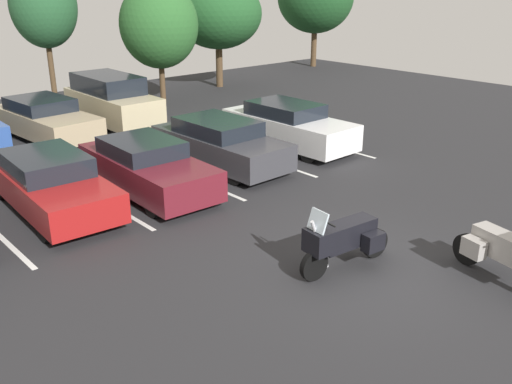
{
  "coord_description": "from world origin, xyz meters",
  "views": [
    {
      "loc": [
        -8.1,
        -5.8,
        5.4
      ],
      "look_at": [
        -0.33,
        2.93,
        0.91
      ],
      "focal_mm": 39.22,
      "sensor_mm": 36.0,
      "label": 1
    }
  ],
  "objects_px": {
    "car_white": "(288,126)",
    "car_far_champagne": "(112,101)",
    "motorcycle_second": "(505,251)",
    "car_charcoal": "(220,143)",
    "motorcycle_touring": "(343,239)",
    "car_far_tan": "(45,119)",
    "car_maroon": "(147,167)",
    "car_red": "(50,183)"
  },
  "relations": [
    {
      "from": "car_charcoal",
      "to": "car_far_champagne",
      "type": "height_order",
      "value": "car_far_champagne"
    },
    {
      "from": "motorcycle_touring",
      "to": "car_far_tan",
      "type": "distance_m",
      "value": 13.36
    },
    {
      "from": "motorcycle_touring",
      "to": "car_far_champagne",
      "type": "height_order",
      "value": "car_far_champagne"
    },
    {
      "from": "motorcycle_touring",
      "to": "motorcycle_second",
      "type": "height_order",
      "value": "motorcycle_touring"
    },
    {
      "from": "car_maroon",
      "to": "car_charcoal",
      "type": "relative_size",
      "value": 0.99
    },
    {
      "from": "car_red",
      "to": "car_far_tan",
      "type": "height_order",
      "value": "car_far_tan"
    },
    {
      "from": "car_charcoal",
      "to": "car_far_champagne",
      "type": "distance_m",
      "value": 6.81
    },
    {
      "from": "car_white",
      "to": "car_maroon",
      "type": "bearing_deg",
      "value": -174.64
    },
    {
      "from": "car_maroon",
      "to": "car_white",
      "type": "bearing_deg",
      "value": 5.36
    },
    {
      "from": "car_maroon",
      "to": "car_charcoal",
      "type": "bearing_deg",
      "value": 9.19
    },
    {
      "from": "car_red",
      "to": "car_far_champagne",
      "type": "relative_size",
      "value": 1.05
    },
    {
      "from": "car_charcoal",
      "to": "car_far_champagne",
      "type": "xyz_separation_m",
      "value": [
        0.04,
        6.8,
        0.25
      ]
    },
    {
      "from": "motorcycle_second",
      "to": "car_charcoal",
      "type": "height_order",
      "value": "car_charcoal"
    },
    {
      "from": "car_far_tan",
      "to": "car_red",
      "type": "bearing_deg",
      "value": -111.31
    },
    {
      "from": "motorcycle_second",
      "to": "car_far_tan",
      "type": "bearing_deg",
      "value": 98.3
    },
    {
      "from": "motorcycle_touring",
      "to": "motorcycle_second",
      "type": "distance_m",
      "value": 2.98
    },
    {
      "from": "motorcycle_second",
      "to": "car_maroon",
      "type": "height_order",
      "value": "car_maroon"
    },
    {
      "from": "car_charcoal",
      "to": "motorcycle_touring",
      "type": "bearing_deg",
      "value": -108.63
    },
    {
      "from": "motorcycle_touring",
      "to": "car_charcoal",
      "type": "bearing_deg",
      "value": 71.37
    },
    {
      "from": "motorcycle_second",
      "to": "car_far_champagne",
      "type": "xyz_separation_m",
      "value": [
        0.46,
        15.89,
        0.3
      ]
    },
    {
      "from": "car_red",
      "to": "car_white",
      "type": "relative_size",
      "value": 1.0
    },
    {
      "from": "car_far_tan",
      "to": "motorcycle_second",
      "type": "bearing_deg",
      "value": -81.7
    },
    {
      "from": "car_red",
      "to": "car_far_champagne",
      "type": "height_order",
      "value": "car_far_champagne"
    },
    {
      "from": "car_red",
      "to": "car_maroon",
      "type": "relative_size",
      "value": 1.05
    },
    {
      "from": "car_far_champagne",
      "to": "motorcycle_touring",
      "type": "bearing_deg",
      "value": -99.69
    },
    {
      "from": "motorcycle_second",
      "to": "car_far_tan",
      "type": "xyz_separation_m",
      "value": [
        -2.29,
        15.68,
        0.05
      ]
    },
    {
      "from": "motorcycle_touring",
      "to": "car_charcoal",
      "type": "relative_size",
      "value": 0.48
    },
    {
      "from": "car_maroon",
      "to": "car_white",
      "type": "relative_size",
      "value": 0.96
    },
    {
      "from": "motorcycle_second",
      "to": "car_maroon",
      "type": "distance_m",
      "value": 8.96
    },
    {
      "from": "car_far_tan",
      "to": "motorcycle_touring",
      "type": "bearing_deg",
      "value": -88.13
    },
    {
      "from": "car_maroon",
      "to": "car_far_champagne",
      "type": "distance_m",
      "value": 7.81
    },
    {
      "from": "car_white",
      "to": "car_far_champagne",
      "type": "relative_size",
      "value": 1.04
    },
    {
      "from": "car_maroon",
      "to": "car_red",
      "type": "bearing_deg",
      "value": 168.89
    },
    {
      "from": "motorcycle_touring",
      "to": "car_white",
      "type": "bearing_deg",
      "value": 52.4
    },
    {
      "from": "car_maroon",
      "to": "car_far_tan",
      "type": "xyz_separation_m",
      "value": [
        0.12,
        7.05,
        0.02
      ]
    },
    {
      "from": "car_white",
      "to": "car_far_tan",
      "type": "bearing_deg",
      "value": 131.25
    },
    {
      "from": "car_charcoal",
      "to": "car_far_champagne",
      "type": "bearing_deg",
      "value": 89.68
    },
    {
      "from": "car_far_tan",
      "to": "car_white",
      "type": "bearing_deg",
      "value": -48.75
    },
    {
      "from": "car_white",
      "to": "car_far_champagne",
      "type": "height_order",
      "value": "car_far_champagne"
    },
    {
      "from": "car_maroon",
      "to": "car_far_champagne",
      "type": "bearing_deg",
      "value": 68.42
    },
    {
      "from": "car_red",
      "to": "car_maroon",
      "type": "xyz_separation_m",
      "value": [
        2.44,
        -0.48,
        -0.02
      ]
    },
    {
      "from": "car_red",
      "to": "car_charcoal",
      "type": "xyz_separation_m",
      "value": [
        5.28,
        -0.02,
        0.01
      ]
    }
  ]
}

